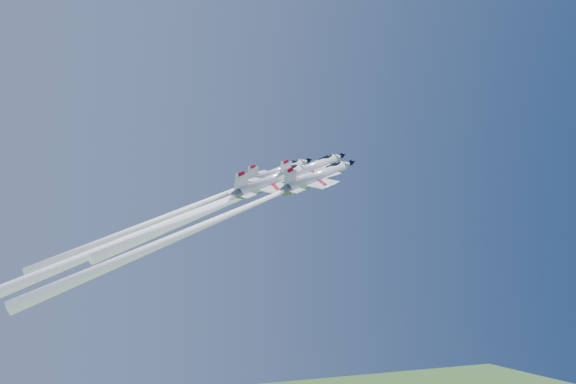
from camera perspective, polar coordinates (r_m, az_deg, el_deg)
name	(u,v)px	position (r m, az deg, el deg)	size (l,w,h in m)	color
jet_lead	(242,196)	(106.36, -4.09, -0.40)	(37.34, 16.02, 33.20)	white
jet_left	(197,205)	(110.85, -8.08, -1.14)	(40.44, 17.29, 38.01)	white
jet_right	(222,218)	(98.24, -5.91, -2.28)	(43.85, 18.73, 41.97)	white
jet_slot	(157,227)	(99.21, -11.56, -3.11)	(48.12, 20.52, 47.02)	white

